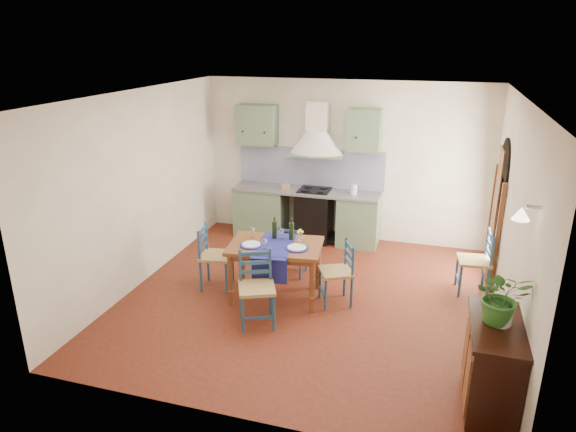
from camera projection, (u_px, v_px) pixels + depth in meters
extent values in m
plane|color=#471C0F|center=(307.00, 298.00, 7.21)|extent=(5.00, 5.00, 0.00)
cube|color=beige|center=(344.00, 161.00, 9.00)|extent=(5.00, 0.04, 2.80)
cube|color=slate|center=(261.00, 211.00, 9.43)|extent=(0.90, 0.60, 0.88)
cube|color=slate|center=(359.00, 221.00, 8.94)|extent=(0.70, 0.60, 0.88)
cube|color=black|center=(314.00, 216.00, 9.16)|extent=(0.60, 0.58, 0.88)
cube|color=gray|center=(306.00, 191.00, 9.05)|extent=(2.60, 0.64, 0.04)
cube|color=silver|center=(261.00, 187.00, 9.28)|extent=(0.45, 0.40, 0.03)
cylinder|color=silver|center=(264.00, 176.00, 9.39)|extent=(0.02, 0.02, 0.26)
cube|color=black|center=(315.00, 190.00, 9.00)|extent=(0.55, 0.48, 0.02)
cube|color=black|center=(306.00, 235.00, 9.38)|extent=(2.60, 0.50, 0.08)
cube|color=navy|center=(310.00, 167.00, 9.17)|extent=(2.65, 0.05, 0.68)
cube|color=slate|center=(257.00, 125.00, 9.05)|extent=(0.70, 0.34, 0.70)
cube|color=slate|center=(364.00, 130.00, 8.54)|extent=(0.55, 0.34, 0.70)
cone|color=silver|center=(316.00, 143.00, 8.78)|extent=(0.96, 0.96, 0.40)
cube|color=silver|center=(318.00, 116.00, 8.71)|extent=(0.36, 0.30, 0.50)
cube|color=beige|center=(513.00, 223.00, 6.06)|extent=(0.04, 5.00, 2.80)
cube|color=black|center=(496.00, 228.00, 7.53)|extent=(0.03, 1.00, 1.65)
cylinder|color=black|center=(504.00, 173.00, 7.25)|extent=(0.03, 1.00, 1.00)
cube|color=brown|center=(497.00, 241.00, 7.04)|extent=(0.06, 0.06, 1.65)
cube|color=brown|center=(491.00, 216.00, 8.02)|extent=(0.06, 0.06, 1.65)
cube|color=brown|center=(495.00, 213.00, 7.68)|extent=(0.04, 0.55, 1.96)
cylinder|color=silver|center=(535.00, 207.00, 4.56)|extent=(0.15, 0.04, 0.04)
cone|color=#FFEDC6|center=(521.00, 213.00, 4.61)|extent=(0.16, 0.16, 0.12)
cube|color=beige|center=(141.00, 188.00, 7.41)|extent=(0.04, 5.00, 2.80)
cube|color=white|center=(310.00, 95.00, 6.27)|extent=(5.00, 5.00, 0.01)
cube|color=brown|center=(275.00, 246.00, 7.01)|extent=(1.34, 0.98, 0.05)
cube|color=brown|center=(275.00, 251.00, 7.03)|extent=(1.20, 0.84, 0.08)
cylinder|color=brown|center=(230.00, 280.00, 6.91)|extent=(0.07, 0.07, 0.74)
cylinder|color=brown|center=(243.00, 260.00, 7.55)|extent=(0.07, 0.07, 0.74)
cylinder|color=brown|center=(312.00, 287.00, 6.73)|extent=(0.07, 0.07, 0.74)
cylinder|color=brown|center=(318.00, 265.00, 7.37)|extent=(0.07, 0.07, 0.74)
cube|color=navy|center=(275.00, 246.00, 6.95)|extent=(0.58, 0.99, 0.01)
cube|color=navy|center=(269.00, 270.00, 6.66)|extent=(0.47, 0.07, 0.38)
cylinder|color=navy|center=(251.00, 245.00, 6.95)|extent=(0.31, 0.31, 0.01)
cylinder|color=white|center=(251.00, 244.00, 6.94)|extent=(0.25, 0.25, 0.01)
cylinder|color=navy|center=(297.00, 248.00, 6.85)|extent=(0.31, 0.31, 0.01)
cylinder|color=white|center=(297.00, 247.00, 6.84)|extent=(0.25, 0.25, 0.01)
cylinder|color=black|center=(275.00, 228.00, 7.15)|extent=(0.07, 0.07, 0.32)
cylinder|color=black|center=(291.00, 229.00, 7.11)|extent=(0.07, 0.07, 0.32)
cylinder|color=white|center=(300.00, 238.00, 7.07)|extent=(0.05, 0.05, 0.10)
sphere|color=yellow|center=(300.00, 232.00, 7.04)|extent=(0.10, 0.10, 0.10)
cylinder|color=navy|center=(243.00, 315.00, 6.30)|extent=(0.04, 0.04, 0.49)
cylinder|color=navy|center=(241.00, 284.00, 6.58)|extent=(0.04, 0.04, 0.96)
cylinder|color=navy|center=(274.00, 313.00, 6.34)|extent=(0.04, 0.04, 0.49)
cylinder|color=navy|center=(271.00, 282.00, 6.63)|extent=(0.04, 0.04, 0.96)
cube|color=tan|center=(257.00, 288.00, 6.41)|extent=(0.59, 0.59, 0.04)
cube|color=navy|center=(255.00, 272.00, 6.55)|extent=(0.38, 0.19, 0.05)
cube|color=navy|center=(255.00, 263.00, 6.51)|extent=(0.38, 0.19, 0.05)
cube|color=navy|center=(255.00, 253.00, 6.46)|extent=(0.38, 0.19, 0.05)
cube|color=navy|center=(258.00, 318.00, 6.34)|extent=(0.36, 0.18, 0.03)
cylinder|color=navy|center=(306.00, 258.00, 7.98)|extent=(0.03, 0.03, 0.42)
cylinder|color=navy|center=(300.00, 255.00, 7.62)|extent=(0.03, 0.03, 0.82)
cylinder|color=navy|center=(286.00, 256.00, 8.08)|extent=(0.03, 0.03, 0.42)
cylinder|color=navy|center=(279.00, 252.00, 7.72)|extent=(0.03, 0.03, 0.82)
cube|color=tan|center=(293.00, 248.00, 7.81)|extent=(0.39, 0.39, 0.04)
cube|color=navy|center=(290.00, 245.00, 7.62)|extent=(0.35, 0.03, 0.04)
cube|color=navy|center=(290.00, 238.00, 7.59)|extent=(0.35, 0.03, 0.04)
cube|color=navy|center=(290.00, 231.00, 7.55)|extent=(0.35, 0.03, 0.04)
cube|color=navy|center=(296.00, 260.00, 8.05)|extent=(0.33, 0.03, 0.02)
cylinder|color=navy|center=(226.00, 278.00, 7.27)|extent=(0.04, 0.04, 0.48)
cylinder|color=navy|center=(200.00, 262.00, 7.24)|extent=(0.04, 0.04, 0.94)
cylinder|color=navy|center=(233.00, 267.00, 7.62)|extent=(0.04, 0.04, 0.48)
cylinder|color=navy|center=(207.00, 252.00, 7.59)|extent=(0.04, 0.04, 0.94)
cube|color=tan|center=(216.00, 256.00, 7.38)|extent=(0.50, 0.50, 0.04)
cube|color=navy|center=(203.00, 247.00, 7.36)|extent=(0.09, 0.39, 0.05)
cube|color=navy|center=(203.00, 239.00, 7.32)|extent=(0.09, 0.39, 0.05)
cube|color=navy|center=(202.00, 231.00, 7.28)|extent=(0.09, 0.39, 0.05)
cube|color=navy|center=(230.00, 276.00, 7.46)|extent=(0.09, 0.37, 0.03)
cylinder|color=navy|center=(320.00, 283.00, 7.16)|extent=(0.04, 0.04, 0.45)
cylinder|color=navy|center=(345.00, 267.00, 7.14)|extent=(0.04, 0.04, 0.89)
cylinder|color=navy|center=(326.00, 295.00, 6.83)|extent=(0.04, 0.04, 0.45)
cylinder|color=navy|center=(352.00, 278.00, 6.81)|extent=(0.04, 0.04, 0.89)
cube|color=tan|center=(336.00, 272.00, 6.94)|extent=(0.55, 0.55, 0.04)
cube|color=navy|center=(349.00, 263.00, 6.93)|extent=(0.18, 0.35, 0.04)
cube|color=navy|center=(349.00, 255.00, 6.89)|extent=(0.18, 0.35, 0.04)
cube|color=navy|center=(350.00, 246.00, 6.85)|extent=(0.18, 0.35, 0.04)
cube|color=navy|center=(323.00, 292.00, 7.01)|extent=(0.18, 0.33, 0.02)
cylinder|color=navy|center=(457.00, 270.00, 7.52)|extent=(0.04, 0.04, 0.48)
cylinder|color=navy|center=(485.00, 258.00, 7.38)|extent=(0.04, 0.04, 0.93)
cylinder|color=navy|center=(460.00, 282.00, 7.17)|extent=(0.04, 0.04, 0.48)
cylinder|color=navy|center=(490.00, 269.00, 7.03)|extent=(0.04, 0.04, 0.93)
cube|color=tan|center=(474.00, 261.00, 7.23)|extent=(0.48, 0.48, 0.04)
cube|color=navy|center=(489.00, 253.00, 7.16)|extent=(0.07, 0.39, 0.05)
cube|color=navy|center=(490.00, 245.00, 7.11)|extent=(0.07, 0.39, 0.05)
cube|color=navy|center=(491.00, 237.00, 7.07)|extent=(0.07, 0.39, 0.05)
cube|color=navy|center=(458.00, 279.00, 7.36)|extent=(0.07, 0.37, 0.03)
cube|color=black|center=(492.00, 365.00, 4.94)|extent=(0.45, 1.00, 0.82)
cube|color=black|center=(498.00, 327.00, 4.80)|extent=(0.50, 1.05, 0.04)
cube|color=brown|center=(467.00, 379.00, 4.81)|extent=(0.02, 0.38, 0.63)
cube|color=brown|center=(466.00, 351.00, 5.23)|extent=(0.02, 0.38, 0.63)
cube|color=black|center=(469.00, 431.00, 4.74)|extent=(0.08, 0.08, 0.08)
cube|color=black|center=(466.00, 374.00, 5.54)|extent=(0.08, 0.08, 0.08)
cube|color=black|center=(501.00, 380.00, 5.44)|extent=(0.08, 0.08, 0.08)
imported|color=#2D6625|center=(502.00, 297.00, 4.74)|extent=(0.53, 0.47, 0.55)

